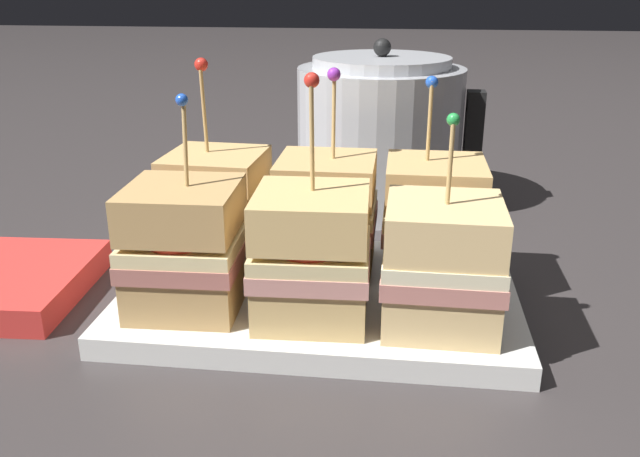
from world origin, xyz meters
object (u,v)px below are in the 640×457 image
(serving_platter, at_px, (320,296))
(sandwich_back_right, at_px, (433,218))
(sandwich_front_left, at_px, (185,248))
(kettle_steel, at_px, (380,134))
(sandwich_front_center, at_px, (309,256))
(sandwich_back_left, at_px, (217,207))
(sandwich_front_right, at_px, (442,265))
(sandwich_back_center, at_px, (325,213))

(serving_platter, height_order, sandwich_back_right, sandwich_back_right)
(sandwich_front_left, relative_size, kettle_steel, 0.77)
(sandwich_front_center, relative_size, sandwich_back_left, 1.02)
(kettle_steel, bearing_deg, sandwich_front_right, -80.00)
(sandwich_back_left, height_order, sandwich_back_right, sandwich_back_left)
(sandwich_back_right, bearing_deg, sandwich_back_center, 179.67)
(sandwich_front_left, height_order, kettle_steel, kettle_steel)
(sandwich_back_left, bearing_deg, kettle_steel, 59.32)
(sandwich_back_right, xyz_separation_m, kettle_steel, (-0.05, 0.23, 0.02))
(sandwich_front_left, distance_m, sandwich_back_left, 0.10)
(serving_platter, xyz_separation_m, sandwich_back_left, (-0.10, 0.05, 0.06))
(sandwich_front_center, distance_m, sandwich_front_right, 0.10)
(sandwich_back_left, bearing_deg, sandwich_front_right, -27.55)
(serving_platter, xyz_separation_m, sandwich_front_center, (-0.00, -0.05, 0.06))
(sandwich_front_right, bearing_deg, sandwich_back_center, 135.11)
(serving_platter, xyz_separation_m, kettle_steel, (0.04, 0.28, 0.08))
(sandwich_front_center, xyz_separation_m, sandwich_back_left, (-0.10, 0.10, 0.00))
(sandwich_front_center, height_order, sandwich_back_left, sandwich_front_center)
(serving_platter, bearing_deg, sandwich_front_right, -28.14)
(sandwich_back_center, height_order, sandwich_back_right, sandwich_back_center)
(sandwich_front_center, bearing_deg, serving_platter, 87.56)
(sandwich_front_center, bearing_deg, sandwich_front_left, 177.80)
(sandwich_front_right, bearing_deg, sandwich_back_right, 91.80)
(sandwich_front_left, xyz_separation_m, sandwich_back_center, (0.10, 0.09, 0.00))
(kettle_steel, bearing_deg, sandwich_front_left, -112.48)
(sandwich_front_left, xyz_separation_m, sandwich_back_left, (-0.00, 0.10, 0.00))
(sandwich_front_left, distance_m, sandwich_front_center, 0.09)
(serving_platter, relative_size, sandwich_back_left, 1.81)
(sandwich_front_center, relative_size, kettle_steel, 0.85)
(sandwich_back_center, bearing_deg, kettle_steel, 80.66)
(sandwich_back_center, bearing_deg, sandwich_front_center, -90.44)
(sandwich_back_right, height_order, kettle_steel, kettle_steel)
(sandwich_back_left, distance_m, sandwich_back_right, 0.19)
(serving_platter, height_order, sandwich_front_right, sandwich_front_right)
(sandwich_front_center, xyz_separation_m, sandwich_front_right, (0.10, -0.00, -0.00))
(sandwich_front_center, bearing_deg, sandwich_front_right, -0.39)
(sandwich_front_center, bearing_deg, sandwich_back_right, 45.21)
(sandwich_back_left, relative_size, sandwich_back_center, 1.03)
(sandwich_front_right, xyz_separation_m, kettle_steel, (-0.06, 0.33, 0.02))
(sandwich_back_center, bearing_deg, serving_platter, -88.21)
(sandwich_back_left, height_order, sandwich_back_center, sandwich_back_left)
(sandwich_front_right, relative_size, sandwich_back_center, 0.91)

